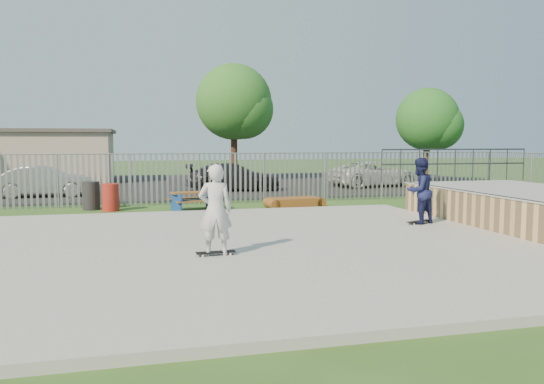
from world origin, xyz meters
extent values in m
plane|color=#33531C|center=(0.00, 0.00, 0.00)|extent=(120.00, 120.00, 0.00)
cube|color=#9C9C97|center=(0.00, 0.00, 0.07)|extent=(15.00, 12.00, 0.15)
cube|color=tan|center=(9.50, 1.00, 0.53)|extent=(4.00, 7.00, 1.05)
cube|color=#9E9E99|center=(9.50, 1.00, 1.07)|extent=(4.05, 7.05, 0.04)
cylinder|color=#383A3F|center=(7.52, 1.00, 1.08)|extent=(0.06, 7.00, 0.06)
cube|color=brown|center=(0.61, 7.09, 0.65)|extent=(1.71, 0.97, 0.05)
cube|color=brown|center=(0.73, 6.57, 0.39)|extent=(1.63, 0.60, 0.04)
cube|color=brown|center=(0.49, 7.62, 0.39)|extent=(1.63, 0.60, 0.04)
cube|color=navy|center=(0.61, 7.09, 0.33)|extent=(1.68, 1.54, 0.66)
cube|color=brown|center=(4.34, 7.10, 0.18)|extent=(1.92, 1.10, 0.37)
cylinder|color=maroon|center=(-2.29, 7.72, 0.49)|extent=(0.58, 0.58, 0.97)
cylinder|color=black|center=(-2.99, 8.26, 0.51)|extent=(0.61, 0.61, 1.02)
cube|color=black|center=(0.00, 19.00, 0.01)|extent=(40.00, 18.00, 0.02)
imported|color=#BBBBC0|center=(-5.39, 13.45, 0.70)|extent=(4.17, 1.55, 1.36)
imported|color=black|center=(3.28, 14.37, 0.70)|extent=(4.91, 2.48, 1.37)
imported|color=silver|center=(11.16, 14.92, 0.71)|extent=(5.27, 3.10, 1.38)
cube|color=#B9A68E|center=(-8.00, 23.00, 1.50)|extent=(10.00, 6.00, 3.00)
cube|color=#4C4742|center=(-8.00, 23.00, 3.10)|extent=(10.40, 6.40, 0.20)
cylinder|color=#3F2719|center=(4.50, 21.17, 2.11)|extent=(0.41, 0.41, 4.22)
sphere|color=#2C6322|center=(4.50, 21.17, 4.93)|extent=(4.73, 4.73, 4.73)
cylinder|color=#46311C|center=(14.95, 16.03, 1.61)|extent=(0.39, 0.39, 3.22)
sphere|color=#235D1F|center=(14.95, 16.03, 3.76)|extent=(3.60, 3.60, 3.60)
cube|color=black|center=(6.35, 1.56, 0.21)|extent=(0.82, 0.47, 0.02)
cube|color=black|center=(0.22, -1.24, 0.21)|extent=(0.81, 0.25, 0.02)
imported|color=#151A43|center=(6.35, 1.56, 1.08)|extent=(1.09, 0.97, 1.86)
imported|color=silver|center=(0.22, -1.24, 1.08)|extent=(0.72, 0.52, 1.86)
camera|label=1|loc=(-1.22, -11.78, 2.44)|focal=35.00mm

